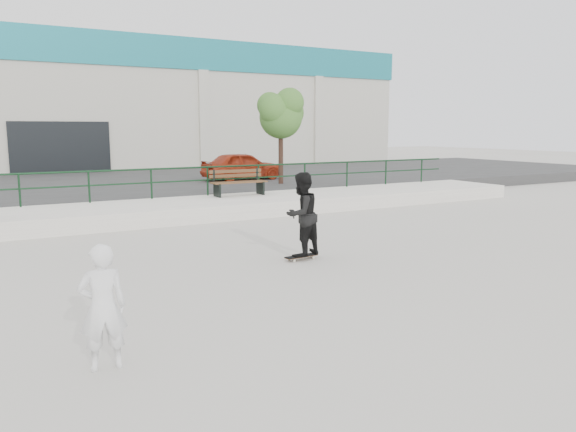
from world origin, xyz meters
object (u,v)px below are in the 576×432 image
bench_right (238,183)px  tree (281,112)px  skateboard (301,256)px  standing_skater (301,214)px  seated_skater (103,307)px  red_car (242,166)px

bench_right → tree: bearing=42.0°
tree → skateboard: bearing=-116.8°
bench_right → skateboard: (-2.02, -7.70, -0.88)m
tree → standing_skater: tree is taller
skateboard → standing_skater: (0.00, 0.00, 0.93)m
bench_right → seated_skater: bearing=-121.1°
bench_right → skateboard: 8.01m
tree → standing_skater: size_ratio=2.20×
skateboard → seated_skater: size_ratio=0.52×
red_car → skateboard: bearing=156.4°
skateboard → seated_skater: seated_skater is taller
bench_right → tree: size_ratio=0.50×
red_car → standing_skater: size_ratio=2.06×
red_car → skateboard: (-4.71, -13.13, -1.07)m
standing_skater → seated_skater: 6.16m
skateboard → bench_right: bearing=69.4°
tree → red_car: bearing=106.6°
skateboard → standing_skater: standing_skater is taller
bench_right → tree: tree is taller
tree → seated_skater: 17.95m
red_car → bench_right: bearing=149.8°
tree → standing_skater: (-5.42, -10.73, -2.50)m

